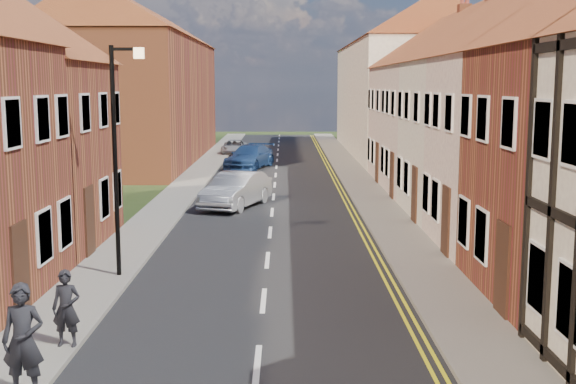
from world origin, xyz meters
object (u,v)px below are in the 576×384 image
car_distant (234,147)px  lamppost (118,147)px  car_mid (236,190)px  car_far (250,157)px  pedestrian_left_b (66,308)px  pedestrian_left (23,341)px

car_distant → lamppost: bearing=-90.9°
car_mid → car_far: 14.18m
car_mid → car_far: car_mid is taller
lamppost → pedestrian_left_b: bearing=-88.8°
lamppost → pedestrian_left_b: lamppost is taller
pedestrian_left_b → pedestrian_left: bearing=-88.0°
pedestrian_left → car_distant: bearing=90.6°
lamppost → car_far: bearing=85.1°
car_mid → car_far: bearing=110.1°
car_mid → pedestrian_left: size_ratio=2.39×
car_far → car_mid: bearing=-72.6°
car_mid → pedestrian_left_b: size_ratio=2.99×
car_distant → pedestrian_left_b: size_ratio=2.54×
car_far → pedestrian_left_b: bearing=-76.9°
car_distant → pedestrian_left_b: (-0.50, -39.67, 0.34)m
car_far → pedestrian_left_b: (-2.06, -30.69, 0.15)m
pedestrian_left → pedestrian_left_b: bearing=91.3°
car_mid → pedestrian_left_b: (-2.18, -16.51, 0.13)m
lamppost → car_distant: bearing=89.0°
car_far → car_distant: 9.12m
pedestrian_left → pedestrian_left_b: size_ratio=1.25×
car_distant → pedestrian_left: (-0.50, -41.96, 0.53)m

